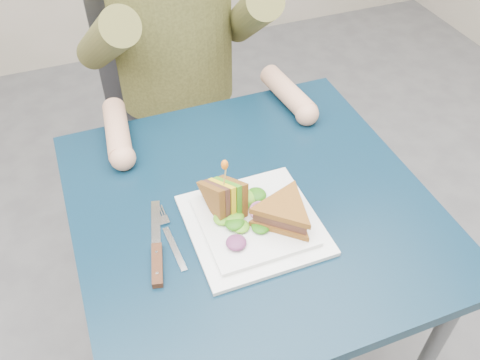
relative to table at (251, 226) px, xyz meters
name	(u,v)px	position (x,y,z in m)	size (l,w,h in m)	color
table	(251,226)	(0.00, 0.00, 0.00)	(0.75, 0.75, 0.73)	black
chair	(173,99)	(0.00, 0.70, -0.11)	(0.42, 0.40, 0.93)	#47474C
diner	(171,5)	(0.00, 0.59, 0.26)	(0.54, 0.59, 0.74)	#4C4B22
plate	(253,223)	(-0.02, -0.06, 0.09)	(0.26, 0.26, 0.02)	white
sandwich_flat	(284,213)	(0.03, -0.09, 0.12)	(0.20, 0.20, 0.05)	brown
sandwich_upright	(226,199)	(-0.07, -0.02, 0.13)	(0.08, 0.14, 0.14)	brown
fork	(171,238)	(-0.19, -0.04, 0.08)	(0.02, 0.18, 0.01)	silver
knife	(157,257)	(-0.23, -0.07, 0.09)	(0.07, 0.22, 0.02)	silver
toothpick	(225,175)	(-0.07, -0.02, 0.20)	(0.00, 0.00, 0.06)	tan
toothpick_frill	(225,165)	(-0.07, -0.02, 0.23)	(0.01, 0.01, 0.02)	orange
lettuce_spill	(254,212)	(-0.02, -0.05, 0.11)	(0.15, 0.13, 0.02)	#337A14
onion_ring	(260,211)	(-0.01, -0.06, 0.11)	(0.04, 0.04, 0.01)	#9E4C7A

